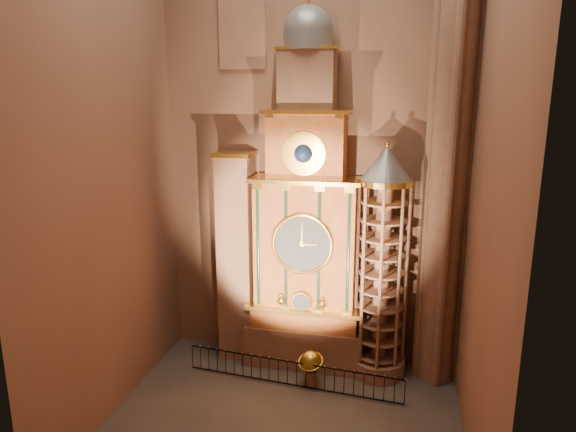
% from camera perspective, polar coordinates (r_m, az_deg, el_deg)
% --- Properties ---
extents(floor, '(14.00, 14.00, 0.00)m').
position_cam_1_polar(floor, '(22.07, -0.63, -22.01)').
color(floor, '#383330').
rests_on(floor, ground).
extents(wall_back, '(22.00, 0.00, 22.00)m').
position_cam_1_polar(wall_back, '(23.94, 2.59, 9.10)').
color(wall_back, '#8F664D').
rests_on(wall_back, floor).
extents(wall_left, '(0.00, 22.00, 22.00)m').
position_cam_1_polar(wall_left, '(20.82, -20.01, 7.67)').
color(wall_left, '#8F664D').
rests_on(wall_left, floor).
extents(wall_right, '(0.00, 22.00, 22.00)m').
position_cam_1_polar(wall_right, '(17.85, 21.89, 6.70)').
color(wall_right, '#8F664D').
rests_on(wall_right, floor).
extents(astronomical_clock, '(5.60, 2.41, 16.70)m').
position_cam_1_polar(astronomical_clock, '(23.66, 2.05, -1.59)').
color(astronomical_clock, '#8C634C').
rests_on(astronomical_clock, floor).
extents(portrait_tower, '(1.80, 1.60, 10.20)m').
position_cam_1_polar(portrait_tower, '(24.92, -5.71, -4.53)').
color(portrait_tower, '#8C634C').
rests_on(portrait_tower, floor).
extents(stair_turret, '(2.50, 2.50, 10.80)m').
position_cam_1_polar(stair_turret, '(23.47, 10.38, -5.53)').
color(stair_turret, '#8C634C').
rests_on(stair_turret, floor).
extents(gothic_pier, '(2.04, 2.04, 22.00)m').
position_cam_1_polar(gothic_pier, '(22.68, 17.66, 8.25)').
color(gothic_pier, '#8C634C').
rests_on(gothic_pier, floor).
extents(stained_glass_window, '(2.20, 0.14, 5.20)m').
position_cam_1_polar(stained_glass_window, '(24.83, -5.16, 21.94)').
color(stained_glass_window, navy).
rests_on(stained_glass_window, wall_back).
extents(celestial_globe, '(1.41, 1.37, 1.65)m').
position_cam_1_polar(celestial_globe, '(23.87, 2.52, -16.24)').
color(celestial_globe, '#8C634C').
rests_on(celestial_globe, floor).
extents(iron_railing, '(9.85, 0.97, 1.19)m').
position_cam_1_polar(iron_railing, '(23.92, 0.43, -17.12)').
color(iron_railing, black).
rests_on(iron_railing, floor).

